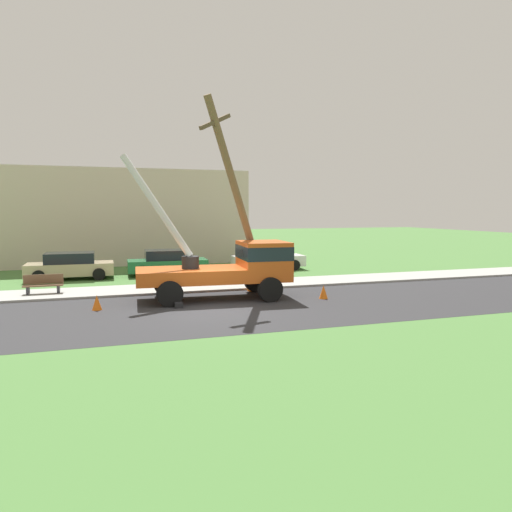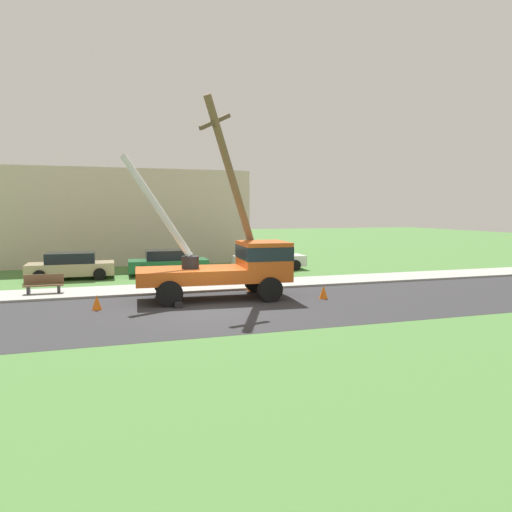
% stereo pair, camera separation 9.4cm
% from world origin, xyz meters
% --- Properties ---
extents(ground_plane, '(120.00, 120.00, 0.00)m').
position_xyz_m(ground_plane, '(0.00, 12.00, 0.00)').
color(ground_plane, '#477538').
extents(road_asphalt, '(80.00, 7.44, 0.01)m').
position_xyz_m(road_asphalt, '(0.00, 0.00, 0.00)').
color(road_asphalt, '#2B2B2D').
rests_on(road_asphalt, ground).
extents(sidewalk_strip, '(80.00, 2.67, 0.10)m').
position_xyz_m(sidewalk_strip, '(0.00, 5.06, 0.05)').
color(sidewalk_strip, '#9E9E99').
rests_on(sidewalk_strip, ground).
extents(utility_truck, '(6.75, 3.21, 5.98)m').
position_xyz_m(utility_truck, '(1.31, 2.08, 1.41)').
color(utility_truck, '#C65119').
rests_on(utility_truck, ground).
extents(leaning_utility_pole, '(3.70, 2.50, 8.34)m').
position_xyz_m(leaning_utility_pole, '(1.75, 2.98, 4.25)').
color(leaning_utility_pole, brown).
rests_on(leaning_utility_pole, ground).
extents(traffic_cone_ahead, '(0.36, 0.36, 0.56)m').
position_xyz_m(traffic_cone_ahead, '(4.83, 0.76, 0.28)').
color(traffic_cone_ahead, orange).
rests_on(traffic_cone_ahead, ground).
extents(traffic_cone_behind, '(0.36, 0.36, 0.56)m').
position_xyz_m(traffic_cone_behind, '(-4.11, 1.27, 0.28)').
color(traffic_cone_behind, orange).
rests_on(traffic_cone_behind, ground).
extents(traffic_cone_curbside, '(0.36, 0.36, 0.56)m').
position_xyz_m(traffic_cone_curbside, '(2.51, 3.45, 0.28)').
color(traffic_cone_curbside, orange).
rests_on(traffic_cone_curbside, ground).
extents(parked_sedan_tan, '(4.41, 2.04, 1.42)m').
position_xyz_m(parked_sedan_tan, '(-5.54, 9.97, 0.71)').
color(parked_sedan_tan, tan).
rests_on(parked_sedan_tan, ground).
extents(parked_sedan_green, '(4.45, 2.10, 1.42)m').
position_xyz_m(parked_sedan_green, '(-0.39, 10.10, 0.71)').
color(parked_sedan_green, '#1E6638').
rests_on(parked_sedan_green, ground).
extents(parked_sedan_white, '(4.50, 2.19, 1.42)m').
position_xyz_m(parked_sedan_white, '(5.87, 10.71, 0.71)').
color(parked_sedan_white, silver).
rests_on(parked_sedan_white, ground).
extents(park_bench, '(1.60, 0.45, 0.90)m').
position_xyz_m(park_bench, '(-6.33, 5.12, 0.46)').
color(park_bench, brown).
rests_on(park_bench, ground).
extents(lowrise_building_backdrop, '(18.00, 6.00, 6.40)m').
position_xyz_m(lowrise_building_backdrop, '(-3.06, 18.03, 3.20)').
color(lowrise_building_backdrop, beige).
rests_on(lowrise_building_backdrop, ground).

